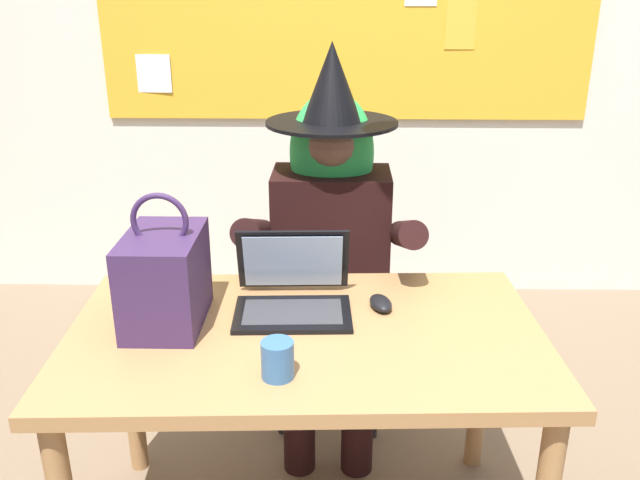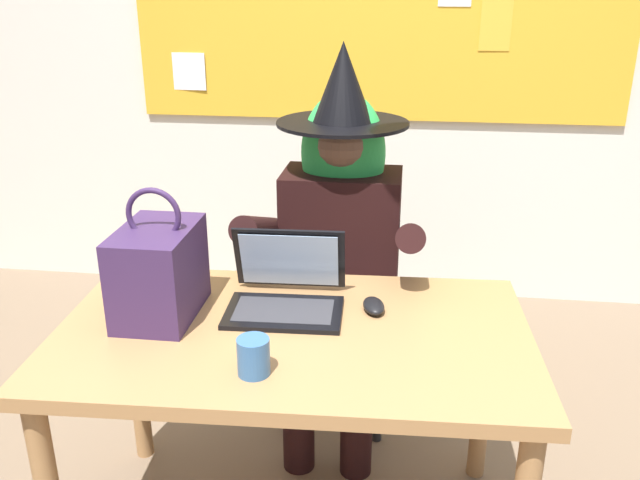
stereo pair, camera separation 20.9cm
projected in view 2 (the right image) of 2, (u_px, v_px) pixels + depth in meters
The scene contains 8 objects.
wall_back_bulletin at pixel (379, 23), 3.26m from camera, with size 6.39×2.01×2.80m.
desk_main at pixel (293, 358), 1.87m from camera, with size 1.33×0.81×0.71m.
chair_at_desk at pixel (343, 285), 2.59m from camera, with size 0.44×0.44×0.90m.
person_costumed at pixel (339, 227), 2.37m from camera, with size 0.59×0.69×1.42m.
laptop at pixel (286, 291), 1.95m from camera, with size 0.34×0.30×0.22m.
computer_mouse at pixel (374, 306), 1.93m from camera, with size 0.06×0.10×0.03m, color black.
handbag at pixel (159, 271), 1.88m from camera, with size 0.20×0.30×0.38m.
coffee_mug at pixel (253, 356), 1.62m from camera, with size 0.08×0.08×0.10m, color #336099.
Camera 2 is at (0.16, -1.52, 1.61)m, focal length 37.67 mm.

